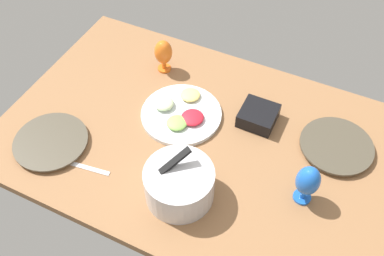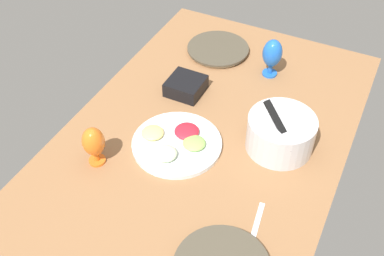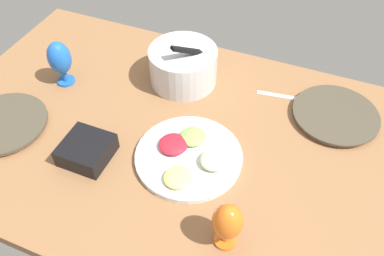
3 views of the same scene
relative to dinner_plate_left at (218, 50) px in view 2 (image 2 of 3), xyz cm
name	(u,v)px [view 2 (image 2 of 3)]	position (x,y,z in cm)	size (l,w,h in cm)	color
ground_plane	(207,136)	(51.45, 18.29, -3.31)	(160.00, 104.00, 4.00)	#8C603D
dinner_plate_left	(218,50)	(0.00, 0.00, 0.00)	(28.91, 28.91, 2.51)	beige
mixing_bowl	(281,132)	(46.45, 45.52, 6.04)	(25.10, 25.10, 19.79)	silver
fruit_platter	(176,143)	(63.18, 10.87, 0.19)	(33.98, 33.98, 5.04)	silver
hurricane_glass_orange	(94,143)	(82.96, -11.39, 8.40)	(8.09, 8.09, 16.14)	orange
hurricane_glass_blue	(272,54)	(5.68, 27.64, 9.41)	(8.53, 8.53, 17.74)	blue
square_bowl_black	(186,85)	(33.04, -0.33, 2.16)	(14.62, 14.62, 6.23)	black
fork_by_right_plate	(257,224)	(83.26, 50.55, -1.01)	(18.00, 1.80, 0.60)	silver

